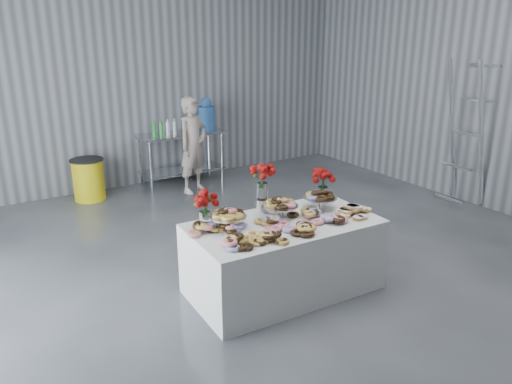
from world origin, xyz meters
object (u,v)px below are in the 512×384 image
(water_jug, at_px, (206,115))
(stepladder, at_px, (466,134))
(prep_table, at_px, (181,149))
(trash_barrel, at_px, (89,179))
(person, at_px, (193,145))
(display_table, at_px, (284,257))

(water_jug, xyz_separation_m, stepladder, (2.62, -3.25, -0.04))
(water_jug, relative_size, stepladder, 0.25)
(prep_table, height_order, water_jug, water_jug)
(stepladder, bearing_deg, water_jug, 128.93)
(stepladder, bearing_deg, trash_barrel, 145.42)
(water_jug, xyz_separation_m, trash_barrel, (-2.09, -0.00, -0.82))
(prep_table, distance_m, person, 0.52)
(prep_table, height_order, stepladder, stepladder)
(prep_table, bearing_deg, display_table, -99.26)
(prep_table, xyz_separation_m, person, (-0.01, -0.50, 0.16))
(display_table, height_order, person, person)
(prep_table, xyz_separation_m, stepladder, (3.12, -3.25, 0.49))
(trash_barrel, bearing_deg, water_jug, 0.00)
(water_jug, xyz_separation_m, person, (-0.51, -0.50, -0.37))
(display_table, relative_size, prep_table, 1.27)
(display_table, xyz_separation_m, stepladder, (3.77, 0.71, 0.73))
(person, bearing_deg, prep_table, 67.68)
(person, height_order, trash_barrel, person)
(person, bearing_deg, stepladder, -62.98)
(stepladder, bearing_deg, prep_table, 133.88)
(person, relative_size, stepladder, 0.70)
(person, distance_m, trash_barrel, 1.72)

